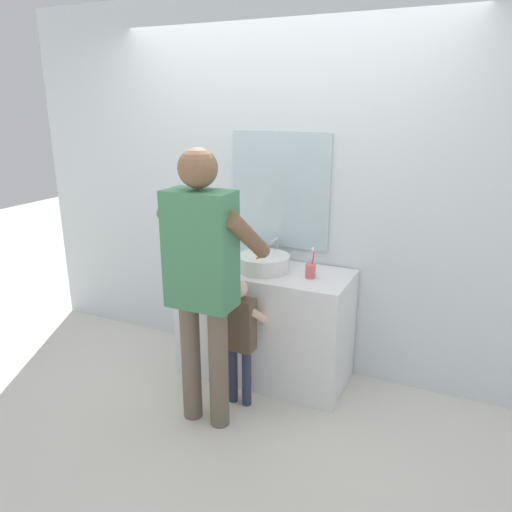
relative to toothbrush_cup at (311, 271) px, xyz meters
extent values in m
plane|color=silver|center=(-0.35, -0.27, -0.89)|extent=(14.00, 14.00, 0.00)
cube|color=silver|center=(-0.35, 0.35, 0.46)|extent=(4.40, 0.08, 2.70)
cube|color=silver|center=(-0.35, 0.30, 0.47)|extent=(0.75, 0.02, 0.83)
cube|color=white|center=(-0.35, 0.03, -0.47)|extent=(1.22, 0.54, 0.83)
cylinder|color=silver|center=(-0.35, 0.01, 0.00)|extent=(0.37, 0.37, 0.11)
cylinder|color=beige|center=(-0.35, 0.01, 0.01)|extent=(0.30, 0.30, 0.09)
cylinder|color=#B7BABF|center=(-0.35, 0.24, 0.04)|extent=(0.03, 0.03, 0.18)
cylinder|color=#B7BABF|center=(-0.35, 0.18, 0.12)|extent=(0.02, 0.12, 0.02)
cylinder|color=#B7BABF|center=(-0.42, 0.24, -0.03)|extent=(0.04, 0.04, 0.05)
cylinder|color=#B7BABF|center=(-0.28, 0.24, -0.03)|extent=(0.04, 0.04, 0.05)
cylinder|color=#D86666|center=(0.00, 0.00, 0.00)|extent=(0.07, 0.07, 0.09)
cylinder|color=#E5387F|center=(0.01, 0.01, 0.05)|extent=(0.04, 0.02, 0.17)
cube|color=white|center=(0.01, 0.01, 0.14)|extent=(0.01, 0.02, 0.02)
cylinder|color=#2D334C|center=(-0.40, -0.38, -0.68)|extent=(0.06, 0.06, 0.41)
cylinder|color=#2D334C|center=(-0.30, -0.38, -0.68)|extent=(0.06, 0.06, 0.41)
cube|color=brown|center=(-0.35, -0.38, -0.30)|extent=(0.20, 0.12, 0.36)
sphere|color=beige|center=(-0.35, -0.38, -0.05)|extent=(0.12, 0.12, 0.12)
cylinder|color=beige|center=(-0.46, -0.29, -0.27)|extent=(0.05, 0.25, 0.19)
cylinder|color=beige|center=(-0.24, -0.29, -0.27)|extent=(0.05, 0.25, 0.19)
cylinder|color=#6B5B4C|center=(-0.56, -0.64, -0.49)|extent=(0.12, 0.12, 0.80)
cylinder|color=#6B5B4C|center=(-0.36, -0.64, -0.49)|extent=(0.12, 0.12, 0.80)
cube|color=#427F56|center=(-0.46, -0.64, 0.26)|extent=(0.40, 0.23, 0.70)
sphere|color=brown|center=(-0.46, -0.64, 0.73)|extent=(0.23, 0.23, 0.23)
cylinder|color=brown|center=(-0.68, -0.46, 0.32)|extent=(0.10, 0.48, 0.38)
cylinder|color=brown|center=(-0.24, -0.46, 0.32)|extent=(0.10, 0.48, 0.38)
cylinder|color=orange|center=(-0.24, -0.28, 0.14)|extent=(0.01, 0.14, 0.03)
cube|color=white|center=(-0.24, -0.20, 0.15)|extent=(0.01, 0.02, 0.02)
camera|label=1|loc=(0.97, -2.97, 1.08)|focal=34.45mm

